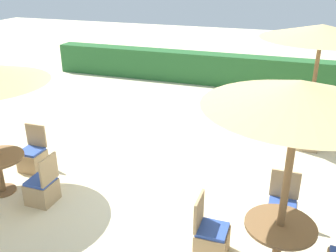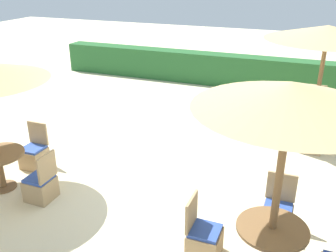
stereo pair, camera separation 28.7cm
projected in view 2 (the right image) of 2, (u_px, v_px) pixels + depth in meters
The scene contains 12 objects.
ground_plane at pixel (157, 179), 7.44m from camera, with size 40.00×40.00×0.00m, color beige.
hedge_row at pixel (233, 71), 13.03m from camera, with size 13.00×0.70×1.07m, color #28602D.
parasol_back_right at pixel (328, 33), 8.50m from camera, with size 2.84×2.84×2.66m.
round_table_back_right at pixel (315, 112), 9.25m from camera, with size 1.16×1.16×0.71m.
patio_chair_back_right_south at pixel (311, 141), 8.45m from camera, with size 0.46×0.46×0.93m.
patio_chair_back_right_north at pixel (314, 110), 10.22m from camera, with size 0.46×0.46×0.93m.
patio_chair_front_left_north at pixel (35, 155), 7.80m from camera, with size 0.46×0.46×0.93m.
patio_chair_front_left_east at pixel (41, 186), 6.70m from camera, with size 0.46×0.46×0.93m.
parasol_front_right at pixel (290, 97), 4.19m from camera, with size 2.25×2.25×2.72m.
round_table_front_right at pixel (271, 238), 4.97m from camera, with size 0.95×0.95×0.74m.
patio_chair_front_right_north at pixel (277, 216), 5.89m from camera, with size 0.46×0.46×0.93m.
patio_chair_front_right_west at pixel (203, 239), 5.39m from camera, with size 0.46×0.46×0.93m.
Camera 2 is at (2.56, -5.90, 3.89)m, focal length 40.00 mm.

